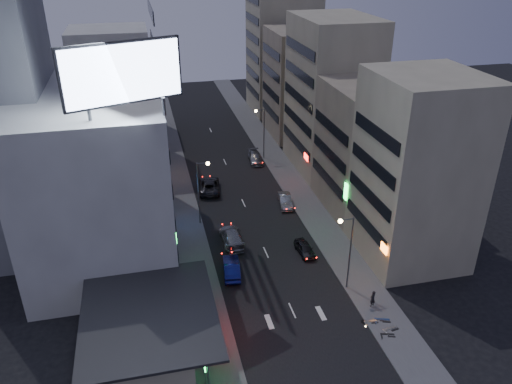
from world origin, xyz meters
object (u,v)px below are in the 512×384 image
object	(u,v)px
road_car_silver	(231,237)
scooter_black_b	(386,315)
scooter_black_a	(395,329)
scooter_silver_b	(377,315)
parked_car_right_mid	(285,201)
scooter_silver_a	(396,320)
scooter_blue	(391,313)
parked_car_left	(209,185)
parked_car_right_far	(255,158)
parked_car_right_near	(305,248)
road_car_blue	(232,268)
person	(373,299)

from	to	relation	value
road_car_silver	scooter_black_b	bearing A→B (deg)	124.78
scooter_black_a	scooter_silver_b	bearing A→B (deg)	36.47
parked_car_right_mid	scooter_silver_a	size ratio (longest dim) A/B	2.10
scooter_blue	parked_car_left	bearing A→B (deg)	41.23
scooter_silver_b	parked_car_right_far	bearing A→B (deg)	7.52
parked_car_left	scooter_silver_a	bearing A→B (deg)	118.97
parked_car_right_mid	scooter_silver_a	distance (m)	24.53
parked_car_right_near	parked_car_right_mid	size ratio (longest dim) A/B	0.87
parked_car_left	scooter_silver_b	distance (m)	31.72
road_car_silver	parked_car_right_far	bearing A→B (deg)	-110.37
scooter_black_a	parked_car_right_mid	bearing A→B (deg)	22.55
scooter_black_b	scooter_silver_b	bearing A→B (deg)	107.18
scooter_black_a	scooter_black_b	bearing A→B (deg)	12.59
road_car_blue	scooter_black_b	size ratio (longest dim) A/B	2.94
road_car_silver	scooter_black_a	distance (m)	21.19
parked_car_right_far	road_car_silver	xyz separation A→B (m)	(-8.01, -22.13, 0.13)
person	scooter_black_b	bearing A→B (deg)	78.00
parked_car_left	scooter_silver_a	world-z (taller)	parked_car_left
parked_car_left	scooter_silver_a	distance (m)	33.21
person	scooter_black_a	distance (m)	3.95
parked_car_left	parked_car_right_far	world-z (taller)	parked_car_left
scooter_black_a	scooter_black_b	world-z (taller)	scooter_black_a
road_car_silver	scooter_silver_a	bearing A→B (deg)	124.11
road_car_blue	scooter_black_b	distance (m)	16.08
scooter_black_b	scooter_silver_b	world-z (taller)	scooter_silver_b
parked_car_right_mid	scooter_black_a	bearing A→B (deg)	-76.24
person	scooter_black_a	size ratio (longest dim) A/B	0.94
road_car_blue	scooter_black_b	world-z (taller)	road_car_blue
parked_car_right_near	scooter_silver_b	distance (m)	12.30
person	scooter_black_a	world-z (taller)	person
person	scooter_silver_b	xyz separation A→B (m)	(-0.42, -1.88, -0.31)
parked_car_right_far	scooter_black_a	world-z (taller)	parked_car_right_far
road_car_silver	road_car_blue	bearing A→B (deg)	78.85
scooter_silver_a	parked_car_right_far	bearing A→B (deg)	-5.40
scooter_silver_a	scooter_black_b	size ratio (longest dim) A/B	1.28
scooter_black_b	parked_car_right_near	bearing A→B (deg)	41.20
road_car_blue	road_car_silver	distance (m)	5.97
parked_car_right_far	scooter_black_a	size ratio (longest dim) A/B	2.66
parked_car_right_near	scooter_silver_b	size ratio (longest dim) A/B	2.11
parked_car_right_mid	scooter_silver_a	world-z (taller)	parked_car_right_mid
parked_car_right_mid	parked_car_right_far	world-z (taller)	parked_car_right_mid
road_car_silver	scooter_blue	size ratio (longest dim) A/B	2.82
parked_car_left	person	size ratio (longest dim) A/B	3.45
parked_car_right_near	road_car_blue	bearing A→B (deg)	-171.47
scooter_black_b	parked_car_right_far	bearing A→B (deg)	28.59
parked_car_right_mid	road_car_blue	xyz separation A→B (m)	(-9.63, -13.14, 0.06)
parked_car_right_far	scooter_black_a	distance (m)	40.25
road_car_blue	road_car_silver	bearing A→B (deg)	-93.61
parked_car_right_near	parked_car_left	xyz separation A→B (m)	(-8.00, 17.83, 0.18)
parked_car_left	parked_car_right_far	bearing A→B (deg)	-128.31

